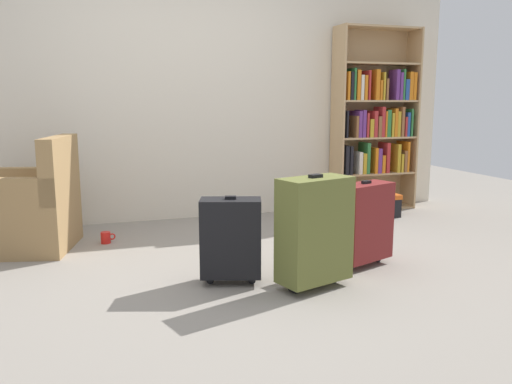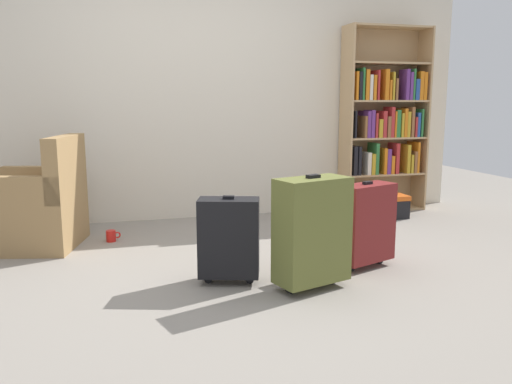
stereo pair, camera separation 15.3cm
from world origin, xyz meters
name	(u,v)px [view 2 (the right image)]	position (x,y,z in m)	size (l,w,h in m)	color
ground_plane	(229,274)	(0.00, 0.00, 0.00)	(10.29, 10.29, 0.00)	gray
back_wall	(186,88)	(0.00, 1.86, 1.30)	(5.88, 0.10, 2.60)	beige
bookshelf	(384,121)	(2.08, 1.65, 0.96)	(0.91, 0.30, 1.93)	tan
armchair	(37,208)	(-1.34, 1.09, 0.32)	(0.85, 0.85, 0.90)	#9E7A4C
mug	(111,236)	(-0.77, 1.08, 0.05)	(0.12, 0.08, 0.10)	red
storage_box	(387,206)	(1.94, 1.27, 0.12)	(0.37, 0.28, 0.23)	black
suitcase_olive	(312,230)	(0.44, -0.41, 0.38)	(0.51, 0.36, 0.73)	brown
suitcase_dark_red	(366,223)	(0.97, -0.12, 0.32)	(0.46, 0.32, 0.62)	maroon
suitcase_black	(229,238)	(-0.04, -0.17, 0.30)	(0.43, 0.31, 0.58)	black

